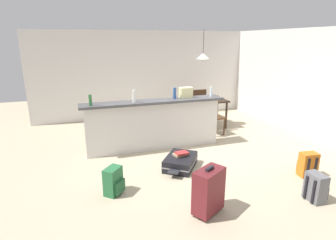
{
  "coord_description": "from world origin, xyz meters",
  "views": [
    {
      "loc": [
        -1.99,
        -4.85,
        2.23
      ],
      "look_at": [
        -0.27,
        0.36,
        0.63
      ],
      "focal_mm": 29.27,
      "sensor_mm": 36.0,
      "label": 1
    }
  ],
  "objects_px": {
    "suitcase_flat_black": "(180,162)",
    "bottle_clear": "(211,92)",
    "bottle_green": "(90,100)",
    "dining_table": "(204,103)",
    "suitcase_upright_maroon": "(209,191)",
    "bottle_blue": "(175,93)",
    "grocery_bag": "(186,93)",
    "backpack_orange": "(308,165)",
    "dining_chair_near_partition": "(213,113)",
    "backpack_green": "(114,181)",
    "book_stack": "(181,154)",
    "dining_chair_far_side": "(198,104)",
    "backpack_grey": "(316,188)",
    "bottle_white": "(134,96)",
    "pendant_lamp": "(203,56)"
  },
  "relations": [
    {
      "from": "grocery_bag",
      "to": "backpack_orange",
      "type": "bearing_deg",
      "value": -55.1
    },
    {
      "from": "dining_chair_near_partition",
      "to": "bottle_green",
      "type": "bearing_deg",
      "value": -168.12
    },
    {
      "from": "book_stack",
      "to": "bottle_green",
      "type": "bearing_deg",
      "value": 148.11
    },
    {
      "from": "bottle_clear",
      "to": "backpack_orange",
      "type": "bearing_deg",
      "value": -66.81
    },
    {
      "from": "bottle_clear",
      "to": "dining_chair_near_partition",
      "type": "bearing_deg",
      "value": 55.52
    },
    {
      "from": "backpack_green",
      "to": "bottle_white",
      "type": "bearing_deg",
      "value": 66.34
    },
    {
      "from": "bottle_green",
      "to": "bottle_blue",
      "type": "xyz_separation_m",
      "value": [
        1.7,
        0.1,
        0.01
      ]
    },
    {
      "from": "pendant_lamp",
      "to": "suitcase_flat_black",
      "type": "xyz_separation_m",
      "value": [
        -1.42,
        -2.18,
        -1.73
      ]
    },
    {
      "from": "dining_chair_near_partition",
      "to": "book_stack",
      "type": "distance_m",
      "value": 2.1
    },
    {
      "from": "bottle_blue",
      "to": "dining_table",
      "type": "relative_size",
      "value": 0.21
    },
    {
      "from": "dining_table",
      "to": "bottle_white",
      "type": "bearing_deg",
      "value": -150.53
    },
    {
      "from": "grocery_bag",
      "to": "backpack_grey",
      "type": "bearing_deg",
      "value": -70.48
    },
    {
      "from": "dining_chair_near_partition",
      "to": "backpack_orange",
      "type": "height_order",
      "value": "dining_chair_near_partition"
    },
    {
      "from": "bottle_blue",
      "to": "backpack_orange",
      "type": "bearing_deg",
      "value": -49.99
    },
    {
      "from": "bottle_white",
      "to": "suitcase_flat_black",
      "type": "distance_m",
      "value": 1.56
    },
    {
      "from": "bottle_blue",
      "to": "grocery_bag",
      "type": "height_order",
      "value": "bottle_blue"
    },
    {
      "from": "backpack_orange",
      "to": "backpack_green",
      "type": "relative_size",
      "value": 1.0
    },
    {
      "from": "bottle_blue",
      "to": "suitcase_flat_black",
      "type": "height_order",
      "value": "bottle_blue"
    },
    {
      "from": "bottle_green",
      "to": "bottle_white",
      "type": "height_order",
      "value": "bottle_white"
    },
    {
      "from": "dining_chair_near_partition",
      "to": "suitcase_upright_maroon",
      "type": "relative_size",
      "value": 1.39
    },
    {
      "from": "grocery_bag",
      "to": "pendant_lamp",
      "type": "distance_m",
      "value": 1.58
    },
    {
      "from": "bottle_green",
      "to": "dining_table",
      "type": "bearing_deg",
      "value": 22.29
    },
    {
      "from": "backpack_grey",
      "to": "bottle_blue",
      "type": "bearing_deg",
      "value": 114.61
    },
    {
      "from": "dining_chair_far_side",
      "to": "book_stack",
      "type": "height_order",
      "value": "dining_chair_far_side"
    },
    {
      "from": "backpack_grey",
      "to": "dining_chair_near_partition",
      "type": "bearing_deg",
      "value": 90.32
    },
    {
      "from": "dining_chair_near_partition",
      "to": "dining_chair_far_side",
      "type": "xyz_separation_m",
      "value": [
        0.07,
        1.08,
        0.0
      ]
    },
    {
      "from": "suitcase_flat_black",
      "to": "pendant_lamp",
      "type": "bearing_deg",
      "value": 57.03
    },
    {
      "from": "suitcase_flat_black",
      "to": "dining_chair_near_partition",
      "type": "bearing_deg",
      "value": 46.9
    },
    {
      "from": "backpack_green",
      "to": "suitcase_flat_black",
      "type": "bearing_deg",
      "value": 22.09
    },
    {
      "from": "bottle_white",
      "to": "suitcase_flat_black",
      "type": "xyz_separation_m",
      "value": [
        0.62,
        -0.95,
        -1.07
      ]
    },
    {
      "from": "suitcase_upright_maroon",
      "to": "bottle_blue",
      "type": "bearing_deg",
      "value": 81.0
    },
    {
      "from": "bottle_blue",
      "to": "dining_chair_near_partition",
      "type": "xyz_separation_m",
      "value": [
        1.19,
        0.51,
        -0.65
      ]
    },
    {
      "from": "bottle_clear",
      "to": "backpack_green",
      "type": "xyz_separation_m",
      "value": [
        -2.35,
        -1.53,
        -0.96
      ]
    },
    {
      "from": "dining_table",
      "to": "backpack_orange",
      "type": "height_order",
      "value": "dining_table"
    },
    {
      "from": "dining_chair_near_partition",
      "to": "pendant_lamp",
      "type": "xyz_separation_m",
      "value": [
        -0.03,
        0.64,
        1.33
      ]
    },
    {
      "from": "bottle_white",
      "to": "backpack_orange",
      "type": "height_order",
      "value": "bottle_white"
    },
    {
      "from": "pendant_lamp",
      "to": "book_stack",
      "type": "distance_m",
      "value": 3.02
    },
    {
      "from": "bottle_clear",
      "to": "backpack_grey",
      "type": "distance_m",
      "value": 2.82
    },
    {
      "from": "suitcase_flat_black",
      "to": "backpack_grey",
      "type": "relative_size",
      "value": 2.06
    },
    {
      "from": "grocery_bag",
      "to": "suitcase_upright_maroon",
      "type": "distance_m",
      "value": 2.67
    },
    {
      "from": "bottle_blue",
      "to": "suitcase_flat_black",
      "type": "xyz_separation_m",
      "value": [
        -0.25,
        -1.04,
        -1.06
      ]
    },
    {
      "from": "bottle_blue",
      "to": "book_stack",
      "type": "xyz_separation_m",
      "value": [
        -0.24,
        -1.01,
        -0.91
      ]
    },
    {
      "from": "bottle_green",
      "to": "suitcase_upright_maroon",
      "type": "height_order",
      "value": "bottle_green"
    },
    {
      "from": "bottle_blue",
      "to": "backpack_green",
      "type": "bearing_deg",
      "value": -134.32
    },
    {
      "from": "bottle_white",
      "to": "bottle_blue",
      "type": "height_order",
      "value": "bottle_white"
    },
    {
      "from": "bottle_white",
      "to": "bottle_clear",
      "type": "relative_size",
      "value": 1.17
    },
    {
      "from": "suitcase_flat_black",
      "to": "bottle_clear",
      "type": "bearing_deg",
      "value": 43.23
    },
    {
      "from": "bottle_green",
      "to": "suitcase_flat_black",
      "type": "relative_size",
      "value": 0.24
    },
    {
      "from": "dining_chair_near_partition",
      "to": "dining_chair_far_side",
      "type": "distance_m",
      "value": 1.08
    },
    {
      "from": "dining_chair_near_partition",
      "to": "book_stack",
      "type": "xyz_separation_m",
      "value": [
        -1.43,
        -1.52,
        -0.26
      ]
    }
  ]
}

